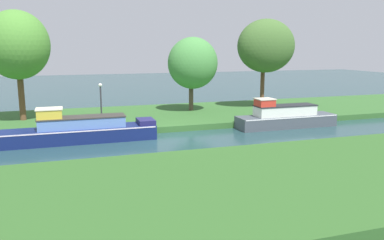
{
  "coord_description": "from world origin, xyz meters",
  "views": [
    {
      "loc": [
        -6.5,
        -22.3,
        5.52
      ],
      "look_at": [
        1.16,
        1.2,
        0.9
      ],
      "focal_mm": 36.71,
      "sensor_mm": 36.0,
      "label": 1
    }
  ],
  "objects_px": {
    "willow_tree_centre": "(193,63)",
    "willow_tree_right": "(266,46)",
    "navy_narrowboat": "(81,130)",
    "willow_tree_left": "(17,45)",
    "mooring_post_near": "(277,112)",
    "slate_barge": "(285,117)",
    "lamp_post": "(101,99)"
  },
  "relations": [
    {
      "from": "willow_tree_centre",
      "to": "willow_tree_right",
      "type": "xyz_separation_m",
      "value": [
        6.38,
        -0.16,
        1.34
      ]
    },
    {
      "from": "navy_narrowboat",
      "to": "willow_tree_centre",
      "type": "distance_m",
      "value": 11.52
    },
    {
      "from": "willow_tree_left",
      "to": "mooring_post_near",
      "type": "height_order",
      "value": "willow_tree_left"
    },
    {
      "from": "slate_barge",
      "to": "navy_narrowboat",
      "type": "xyz_separation_m",
      "value": [
        -13.68,
        -0.0,
        -0.02
      ]
    },
    {
      "from": "willow_tree_right",
      "to": "lamp_post",
      "type": "bearing_deg",
      "value": -164.74
    },
    {
      "from": "willow_tree_right",
      "to": "lamp_post",
      "type": "relative_size",
      "value": 2.63
    },
    {
      "from": "slate_barge",
      "to": "willow_tree_centre",
      "type": "relative_size",
      "value": 1.21
    },
    {
      "from": "willow_tree_left",
      "to": "lamp_post",
      "type": "height_order",
      "value": "willow_tree_left"
    },
    {
      "from": "willow_tree_centre",
      "to": "willow_tree_right",
      "type": "distance_m",
      "value": 6.53
    },
    {
      "from": "slate_barge",
      "to": "mooring_post_near",
      "type": "relative_size",
      "value": 8.48
    },
    {
      "from": "willow_tree_right",
      "to": "mooring_post_near",
      "type": "bearing_deg",
      "value": -107.62
    },
    {
      "from": "slate_barge",
      "to": "lamp_post",
      "type": "xyz_separation_m",
      "value": [
        -12.27,
        2.3,
        1.48
      ]
    },
    {
      "from": "slate_barge",
      "to": "willow_tree_right",
      "type": "bearing_deg",
      "value": 74.47
    },
    {
      "from": "slate_barge",
      "to": "navy_narrowboat",
      "type": "height_order",
      "value": "slate_barge"
    },
    {
      "from": "navy_narrowboat",
      "to": "willow_tree_right",
      "type": "relative_size",
      "value": 1.19
    },
    {
      "from": "willow_tree_left",
      "to": "willow_tree_right",
      "type": "bearing_deg",
      "value": 0.4
    },
    {
      "from": "slate_barge",
      "to": "willow_tree_right",
      "type": "relative_size",
      "value": 0.96
    },
    {
      "from": "slate_barge",
      "to": "willow_tree_centre",
      "type": "bearing_deg",
      "value": 126.79
    },
    {
      "from": "willow_tree_right",
      "to": "lamp_post",
      "type": "xyz_separation_m",
      "value": [
        -13.96,
        -3.81,
        -3.4
      ]
    },
    {
      "from": "willow_tree_left",
      "to": "willow_tree_centre",
      "type": "bearing_deg",
      "value": 1.31
    },
    {
      "from": "navy_narrowboat",
      "to": "lamp_post",
      "type": "xyz_separation_m",
      "value": [
        1.41,
        2.3,
        1.49
      ]
    },
    {
      "from": "willow_tree_left",
      "to": "lamp_post",
      "type": "relative_size",
      "value": 2.69
    },
    {
      "from": "slate_barge",
      "to": "willow_tree_left",
      "type": "relative_size",
      "value": 0.94
    },
    {
      "from": "willow_tree_right",
      "to": "lamp_post",
      "type": "height_order",
      "value": "willow_tree_right"
    },
    {
      "from": "navy_narrowboat",
      "to": "lamp_post",
      "type": "distance_m",
      "value": 3.09
    },
    {
      "from": "lamp_post",
      "to": "willow_tree_centre",
      "type": "bearing_deg",
      "value": 27.63
    },
    {
      "from": "willow_tree_left",
      "to": "willow_tree_right",
      "type": "relative_size",
      "value": 1.02
    },
    {
      "from": "willow_tree_left",
      "to": "willow_tree_centre",
      "type": "height_order",
      "value": "willow_tree_left"
    },
    {
      "from": "willow_tree_centre",
      "to": "mooring_post_near",
      "type": "xyz_separation_m",
      "value": [
        4.93,
        -4.73,
        -3.41
      ]
    },
    {
      "from": "slate_barge",
      "to": "willow_tree_left",
      "type": "distance_m",
      "value": 19.02
    },
    {
      "from": "navy_narrowboat",
      "to": "willow_tree_right",
      "type": "distance_m",
      "value": 17.25
    },
    {
      "from": "willow_tree_centre",
      "to": "willow_tree_right",
      "type": "height_order",
      "value": "willow_tree_right"
    }
  ]
}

